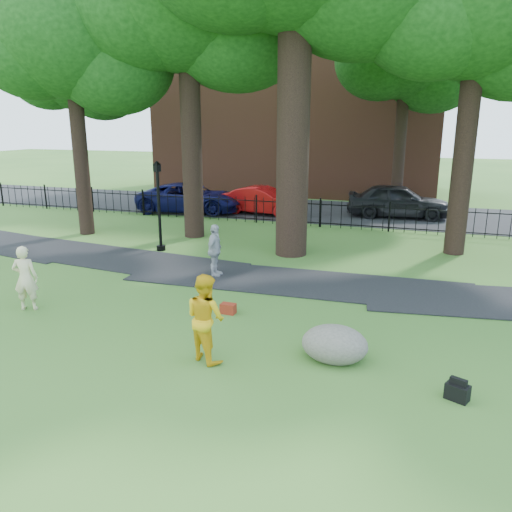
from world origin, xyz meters
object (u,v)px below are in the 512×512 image
(woman, at_px, (25,278))
(red_sedan, at_px, (263,201))
(boulder, at_px, (335,342))
(lamppost, at_px, (159,207))
(man, at_px, (205,318))

(woman, bearing_deg, red_sedan, -117.91)
(boulder, bearing_deg, lamppost, 138.90)
(woman, relative_size, lamppost, 0.51)
(woman, bearing_deg, lamppost, -113.91)
(boulder, distance_m, red_sedan, 16.07)
(woman, distance_m, lamppost, 6.39)
(red_sedan, bearing_deg, lamppost, 179.43)
(man, relative_size, boulder, 1.34)
(man, distance_m, lamppost, 9.04)
(man, distance_m, boulder, 2.59)
(boulder, relative_size, red_sedan, 0.31)
(man, height_order, lamppost, lamppost)
(woman, bearing_deg, boulder, 156.10)
(man, bearing_deg, red_sedan, -48.90)
(man, distance_m, red_sedan, 16.06)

